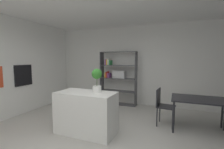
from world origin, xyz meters
name	(u,v)px	position (x,y,z in m)	size (l,w,h in m)	color
ground_plane	(97,141)	(0.00, 0.00, 0.00)	(9.71, 9.71, 0.00)	beige
back_partition	(134,65)	(0.00, 2.93, 1.41)	(7.06, 0.06, 2.82)	silver
built_in_oven	(23,75)	(-2.79, 0.65, 1.16)	(0.06, 0.56, 0.62)	black
kitchen_island	(86,113)	(-0.38, 0.24, 0.46)	(1.30, 0.66, 0.92)	white
potted_plant_on_island	(97,78)	(-0.18, 0.37, 1.22)	(0.23, 0.23, 0.51)	white
open_bookshelf	(117,77)	(-0.54, 2.63, 1.01)	(1.33, 0.31, 1.90)	#4C4C51
dining_table	(199,102)	(1.95, 1.31, 0.67)	(1.19, 0.82, 0.75)	#232328
dining_chair_island_side	(162,103)	(1.15, 1.32, 0.55)	(0.46, 0.44, 0.91)	#232328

